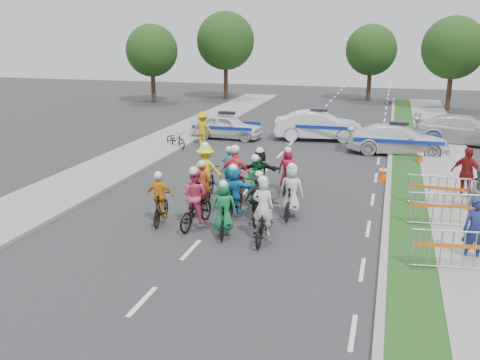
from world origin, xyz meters
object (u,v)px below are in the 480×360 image
(police_car_1, at_px, (318,126))
(tree_1, at_px, (454,48))
(civilian_sedan, at_px, (464,130))
(rider_12, at_px, (230,175))
(spectator_1, at_px, (480,191))
(rider_3, at_px, (160,203))
(rider_10, at_px, (206,177))
(barrier_2, at_px, (438,192))
(tree_4, at_px, (371,50))
(barrier_0, at_px, (452,252))
(cone_1, at_px, (420,157))
(rider_2, at_px, (195,204))
(rider_1, at_px, (224,214))
(rider_0, at_px, (263,219))
(spectator_2, at_px, (466,174))
(marshal_hiviz, at_px, (203,129))
(rider_5, at_px, (234,194))
(barrier_1, at_px, (442,211))
(tree_0, at_px, (152,51))
(rider_13, at_px, (288,174))
(spectator_0, at_px, (475,230))
(parked_bike, at_px, (176,139))
(rider_6, at_px, (203,193))
(rider_7, at_px, (291,196))
(tree_3, at_px, (226,41))
(rider_4, at_px, (259,202))
(cone_0, at_px, (383,173))
(rider_8, at_px, (256,188))
(rider_9, at_px, (236,180))
(police_car_2, at_px, (398,139))

(police_car_1, distance_m, tree_1, 16.30)
(civilian_sedan, bearing_deg, rider_12, 146.23)
(rider_12, height_order, spectator_1, rider_12)
(rider_3, xyz_separation_m, rider_10, (0.48, 2.88, 0.13))
(rider_10, relative_size, barrier_2, 1.04)
(tree_4, bearing_deg, barrier_0, -83.71)
(civilian_sedan, xyz_separation_m, cone_1, (-2.36, -5.17, -0.41))
(rider_2, height_order, rider_10, rider_10)
(civilian_sedan, bearing_deg, rider_1, 158.42)
(rider_0, distance_m, tree_4, 32.99)
(barrier_2, bearing_deg, spectator_2, 52.63)
(rider_12, xyz_separation_m, tree_1, (9.63, 24.24, 3.97))
(rider_10, bearing_deg, marshal_hiviz, -75.77)
(rider_0, relative_size, marshal_hiviz, 1.11)
(cone_1, bearing_deg, rider_5, -123.82)
(rider_5, height_order, police_car_1, rider_5)
(rider_1, relative_size, spectator_1, 1.08)
(rider_1, height_order, barrier_1, rider_1)
(police_car_1, distance_m, cone_1, 6.70)
(rider_10, xyz_separation_m, cone_1, (7.56, 7.34, -0.45))
(rider_5, height_order, rider_12, rider_5)
(barrier_2, relative_size, tree_0, 0.32)
(rider_1, xyz_separation_m, rider_13, (0.95, 4.75, 0.01))
(rider_5, distance_m, barrier_0, 6.81)
(rider_5, relative_size, spectator_0, 1.01)
(rider_13, height_order, parked_bike, rider_13)
(rider_6, bearing_deg, rider_7, 176.16)
(barrier_0, relative_size, tree_3, 0.27)
(civilian_sedan, xyz_separation_m, spectator_2, (-1.07, -10.19, 0.20))
(rider_4, bearing_deg, spectator_1, -159.13)
(rider_13, relative_size, cone_0, 2.49)
(cone_0, relative_size, tree_1, 0.10)
(rider_3, bearing_deg, barrier_2, -163.50)
(rider_13, relative_size, marshal_hiviz, 1.00)
(rider_1, height_order, rider_13, rider_13)
(rider_0, relative_size, rider_8, 1.03)
(rider_4, distance_m, barrier_2, 6.18)
(rider_9, xyz_separation_m, barrier_1, (6.72, -0.81, -0.22))
(cone_0, xyz_separation_m, tree_3, (-13.86, 23.41, 4.55))
(rider_6, relative_size, parked_bike, 1.07)
(rider_8, bearing_deg, tree_4, -102.37)
(rider_7, xyz_separation_m, parked_bike, (-7.63, 8.79, -0.28))
(police_car_1, bearing_deg, rider_3, 160.84)
(rider_2, distance_m, tree_4, 32.63)
(barrier_2, bearing_deg, rider_13, 175.27)
(rider_5, bearing_deg, barrier_0, 159.84)
(barrier_1, bearing_deg, tree_3, 118.96)
(rider_4, distance_m, police_car_2, 11.96)
(rider_7, bearing_deg, tree_1, -101.47)
(spectator_1, distance_m, barrier_2, 1.32)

